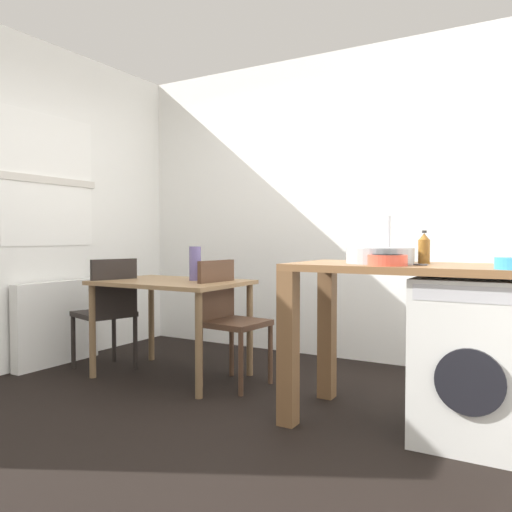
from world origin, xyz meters
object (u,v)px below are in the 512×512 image
at_px(bottle_tall_green, 424,249).
at_px(vase, 195,263).
at_px(dining_table, 172,293).
at_px(washing_machine, 478,360).
at_px(chair_person_seat, 108,308).
at_px(chair_opposite, 228,314).
at_px(mixing_bowl, 387,259).

height_order(bottle_tall_green, vase, bottle_tall_green).
bearing_deg(vase, dining_table, -146.31).
height_order(washing_machine, vase, vase).
bearing_deg(chair_person_seat, washing_machine, -74.36).
height_order(dining_table, washing_machine, washing_machine).
bearing_deg(dining_table, washing_machine, -4.63).
xyz_separation_m(chair_person_seat, bottle_tall_green, (2.43, 0.07, 0.50)).
bearing_deg(chair_opposite, dining_table, -78.09).
bearing_deg(bottle_tall_green, vase, 174.92).
bearing_deg(chair_opposite, chair_person_seat, -75.01).
bearing_deg(vase, mixing_bowl, -16.39).
relative_size(washing_machine, vase, 3.31).
xyz_separation_m(mixing_bowl, vase, (-1.61, 0.47, -0.08)).
distance_m(washing_machine, mixing_bowl, 0.70).
distance_m(washing_machine, vase, 2.10).
height_order(dining_table, bottle_tall_green, bottle_tall_green).
relative_size(dining_table, mixing_bowl, 5.30).
relative_size(chair_person_seat, washing_machine, 1.05).
distance_m(dining_table, chair_person_seat, 0.58).
distance_m(bottle_tall_green, mixing_bowl, 0.35).
relative_size(chair_person_seat, chair_opposite, 1.00).
relative_size(dining_table, chair_opposite, 1.22).
bearing_deg(bottle_tall_green, dining_table, 178.35).
height_order(bottle_tall_green, mixing_bowl, bottle_tall_green).
relative_size(dining_table, bottle_tall_green, 5.84).
bearing_deg(chair_opposite, bottle_tall_green, 90.62).
distance_m(dining_table, vase, 0.29).
bearing_deg(dining_table, chair_opposite, 6.79).
relative_size(bottle_tall_green, mixing_bowl, 0.91).
xyz_separation_m(dining_table, mixing_bowl, (1.76, -0.37, 0.31)).
xyz_separation_m(chair_person_seat, chair_opposite, (1.02, 0.18, 0.00)).
relative_size(chair_opposite, vase, 3.46).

